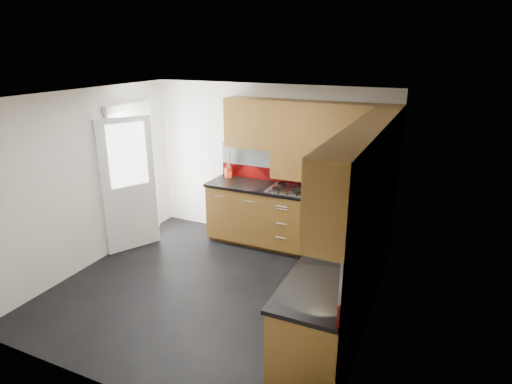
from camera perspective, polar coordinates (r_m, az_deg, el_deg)
The scene contains 14 objects.
room at distance 4.94m, azimuth -6.31°, elevation 2.16°, with size 4.00×3.80×2.64m.
base_cabinets at distance 5.55m, azimuth 7.59°, elevation -7.77°, with size 2.70×3.20×0.95m.
countertop at distance 5.34m, azimuth 7.63°, elevation -3.17°, with size 2.72×3.22×0.04m.
backsplash at distance 5.39m, azimuth 10.72°, elevation 0.16°, with size 2.70×3.20×0.54m.
upper_cabinets at distance 5.10m, azimuth 10.23°, elevation 6.45°, with size 2.50×3.20×0.72m.
extractor_hood at distance 6.24m, azimuth 5.01°, elevation 3.67°, with size 0.60×0.33×0.40m, color #593914.
glass_cabinet at distance 5.28m, azimuth 16.12°, elevation 6.72°, with size 0.32×0.80×0.66m.
back_door at distance 6.66m, azimuth -16.16°, elevation 1.75°, with size 0.42×1.19×2.04m.
gas_hob at distance 6.19m, azimuth 4.41°, elevation 0.40°, with size 0.58×0.51×0.05m.
utensil_pot at distance 6.78m, azimuth -3.71°, elevation 2.77°, with size 0.12×0.12×0.42m.
toaster at distance 6.10m, azimuth 11.12°, elevation 0.61°, with size 0.30×0.22×0.20m.
food_processor at distance 4.85m, azimuth 12.96°, elevation -3.63°, with size 0.20×0.20×0.33m.
paper_towel at distance 4.52m, azimuth 12.20°, elevation -5.84°, with size 0.11×0.11×0.22m, color white.
orange_cloth at distance 5.55m, azimuth 14.70°, elevation -2.47°, with size 0.13×0.11×0.01m, color orange.
Camera 1 is at (2.44, -4.06, 2.91)m, focal length 30.00 mm.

